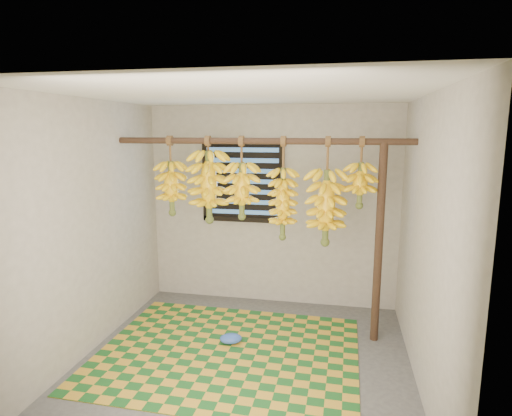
% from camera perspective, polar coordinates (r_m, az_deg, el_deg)
% --- Properties ---
extents(floor, '(3.00, 3.00, 0.01)m').
position_cam_1_polar(floor, '(4.18, -1.58, -19.99)').
color(floor, '#464646').
rests_on(floor, ground).
extents(ceiling, '(3.00, 3.00, 0.01)m').
position_cam_1_polar(ceiling, '(3.62, -1.78, 15.06)').
color(ceiling, silver).
rests_on(ceiling, wall_back).
extents(wall_back, '(3.00, 0.01, 2.40)m').
position_cam_1_polar(wall_back, '(5.17, 2.09, 0.23)').
color(wall_back, gray).
rests_on(wall_back, floor).
extents(wall_left, '(0.01, 3.00, 2.40)m').
position_cam_1_polar(wall_left, '(4.31, -21.58, -2.54)').
color(wall_left, gray).
rests_on(wall_left, floor).
extents(wall_right, '(0.01, 3.00, 2.40)m').
position_cam_1_polar(wall_right, '(3.70, 21.78, -4.62)').
color(wall_right, gray).
rests_on(wall_right, floor).
extents(window, '(1.00, 0.04, 1.00)m').
position_cam_1_polar(window, '(5.16, -1.78, 3.59)').
color(window, black).
rests_on(window, wall_back).
extents(hanging_pole, '(3.00, 0.06, 0.06)m').
position_cam_1_polar(hanging_pole, '(4.30, 0.40, 8.92)').
color(hanging_pole, '#412B1E').
rests_on(hanging_pole, wall_left).
extents(support_post, '(0.08, 0.08, 2.00)m').
position_cam_1_polar(support_post, '(4.38, 16.06, -4.73)').
color(support_post, '#412B1E').
rests_on(support_post, floor).
extents(woven_mat, '(2.47, 1.99, 0.01)m').
position_cam_1_polar(woven_mat, '(4.34, -3.77, -18.64)').
color(woven_mat, '#19571F').
rests_on(woven_mat, floor).
extents(plastic_bag, '(0.26, 0.22, 0.09)m').
position_cam_1_polar(plastic_bag, '(4.47, -3.37, -16.99)').
color(plastic_bag, '#3055B3').
rests_on(plastic_bag, woven_mat).
extents(banana_bunch_a, '(0.31, 0.31, 0.83)m').
position_cam_1_polar(banana_bunch_a, '(4.61, -11.20, 2.63)').
color(banana_bunch_a, brown).
rests_on(banana_bunch_a, hanging_pole).
extents(banana_bunch_b, '(0.41, 0.41, 0.89)m').
position_cam_1_polar(banana_bunch_b, '(4.46, -6.30, 2.84)').
color(banana_bunch_b, brown).
rests_on(banana_bunch_b, hanging_pole).
extents(banana_bunch_c, '(0.35, 0.35, 0.84)m').
position_cam_1_polar(banana_bunch_c, '(4.37, -1.91, 2.33)').
color(banana_bunch_c, brown).
rests_on(banana_bunch_c, hanging_pole).
extents(banana_bunch_d, '(0.29, 0.29, 1.04)m').
position_cam_1_polar(banana_bunch_d, '(4.32, 3.60, 0.58)').
color(banana_bunch_d, brown).
rests_on(banana_bunch_d, hanging_pole).
extents(banana_bunch_e, '(0.38, 0.38, 1.07)m').
position_cam_1_polar(banana_bunch_e, '(4.28, 9.33, 0.08)').
color(banana_bunch_e, brown).
rests_on(banana_bunch_e, hanging_pole).
extents(banana_bunch_f, '(0.31, 0.31, 0.69)m').
position_cam_1_polar(banana_bunch_f, '(4.25, 13.71, 3.00)').
color(banana_bunch_f, brown).
rests_on(banana_bunch_f, hanging_pole).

